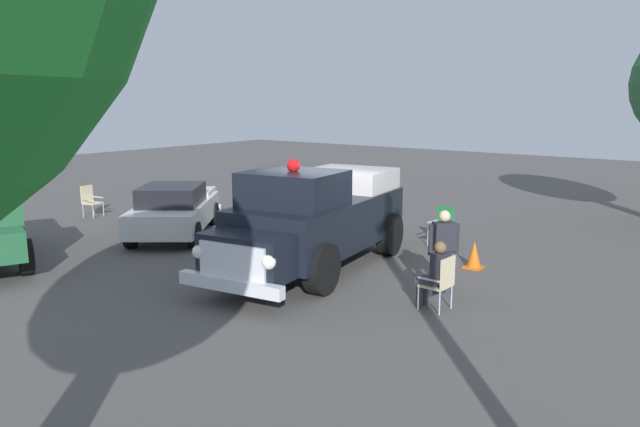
{
  "coord_description": "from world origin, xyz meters",
  "views": [
    {
      "loc": [
        -7.95,
        10.94,
        3.86
      ],
      "look_at": [
        0.26,
        0.12,
        1.24
      ],
      "focal_mm": 34.21,
      "sensor_mm": 36.0,
      "label": 1
    }
  ],
  "objects_px": {
    "lawn_chair_near_truck": "(441,279)",
    "lawn_chair_spare": "(443,223)",
    "spectator_seated": "(435,272)",
    "lawn_chair_by_car": "(90,199)",
    "traffic_cone": "(474,255)",
    "classic_hot_rod": "(175,209)",
    "vintage_fire_truck": "(315,217)",
    "spectator_standing": "(443,246)"
  },
  "relations": [
    {
      "from": "lawn_chair_near_truck",
      "to": "lawn_chair_spare",
      "type": "relative_size",
      "value": 1.0
    },
    {
      "from": "spectator_seated",
      "to": "lawn_chair_by_car",
      "type": "bearing_deg",
      "value": -5.28
    },
    {
      "from": "traffic_cone",
      "to": "lawn_chair_spare",
      "type": "bearing_deg",
      "value": -45.15
    },
    {
      "from": "lawn_chair_by_car",
      "to": "lawn_chair_spare",
      "type": "height_order",
      "value": "same"
    },
    {
      "from": "classic_hot_rod",
      "to": "spectator_seated",
      "type": "distance_m",
      "value": 8.71
    },
    {
      "from": "lawn_chair_near_truck",
      "to": "lawn_chair_spare",
      "type": "bearing_deg",
      "value": -64.25
    },
    {
      "from": "spectator_seated",
      "to": "traffic_cone",
      "type": "height_order",
      "value": "spectator_seated"
    },
    {
      "from": "vintage_fire_truck",
      "to": "traffic_cone",
      "type": "height_order",
      "value": "vintage_fire_truck"
    },
    {
      "from": "spectator_standing",
      "to": "traffic_cone",
      "type": "height_order",
      "value": "spectator_standing"
    },
    {
      "from": "classic_hot_rod",
      "to": "vintage_fire_truck",
      "type": "bearing_deg",
      "value": 176.01
    },
    {
      "from": "lawn_chair_spare",
      "to": "spectator_seated",
      "type": "distance_m",
      "value": 5.05
    },
    {
      "from": "lawn_chair_spare",
      "to": "spectator_seated",
      "type": "xyz_separation_m",
      "value": [
        -2.09,
        4.59,
        0.11
      ]
    },
    {
      "from": "lawn_chair_by_car",
      "to": "lawn_chair_spare",
      "type": "bearing_deg",
      "value": -162.62
    },
    {
      "from": "classic_hot_rod",
      "to": "lawn_chair_by_car",
      "type": "distance_m",
      "value": 4.3
    },
    {
      "from": "vintage_fire_truck",
      "to": "classic_hot_rod",
      "type": "relative_size",
      "value": 1.35
    },
    {
      "from": "lawn_chair_near_truck",
      "to": "traffic_cone",
      "type": "bearing_deg",
      "value": -77.68
    },
    {
      "from": "vintage_fire_truck",
      "to": "spectator_seated",
      "type": "bearing_deg",
      "value": 167.0
    },
    {
      "from": "classic_hot_rod",
      "to": "lawn_chair_spare",
      "type": "distance_m",
      "value": 7.4
    },
    {
      "from": "lawn_chair_near_truck",
      "to": "spectator_standing",
      "type": "height_order",
      "value": "spectator_standing"
    },
    {
      "from": "lawn_chair_by_car",
      "to": "vintage_fire_truck",
      "type": "bearing_deg",
      "value": 177.5
    },
    {
      "from": "lawn_chair_spare",
      "to": "spectator_seated",
      "type": "relative_size",
      "value": 0.79
    },
    {
      "from": "classic_hot_rod",
      "to": "spectator_standing",
      "type": "bearing_deg",
      "value": 178.6
    },
    {
      "from": "lawn_chair_near_truck",
      "to": "traffic_cone",
      "type": "height_order",
      "value": "lawn_chair_near_truck"
    },
    {
      "from": "lawn_chair_near_truck",
      "to": "spectator_seated",
      "type": "xyz_separation_m",
      "value": [
        0.13,
        -0.01,
        0.11
      ]
    },
    {
      "from": "lawn_chair_spare",
      "to": "traffic_cone",
      "type": "xyz_separation_m",
      "value": [
        -1.56,
        1.56,
        -0.28
      ]
    },
    {
      "from": "lawn_chair_spare",
      "to": "spectator_standing",
      "type": "height_order",
      "value": "spectator_standing"
    },
    {
      "from": "lawn_chair_spare",
      "to": "spectator_standing",
      "type": "distance_m",
      "value": 4.08
    },
    {
      "from": "traffic_cone",
      "to": "spectator_seated",
      "type": "bearing_deg",
      "value": 99.97
    },
    {
      "from": "vintage_fire_truck",
      "to": "lawn_chair_by_car",
      "type": "relative_size",
      "value": 6.08
    },
    {
      "from": "spectator_standing",
      "to": "spectator_seated",
      "type": "bearing_deg",
      "value": 108.06
    },
    {
      "from": "classic_hot_rod",
      "to": "spectator_seated",
      "type": "height_order",
      "value": "classic_hot_rod"
    },
    {
      "from": "lawn_chair_near_truck",
      "to": "lawn_chair_by_car",
      "type": "distance_m",
      "value": 13.12
    },
    {
      "from": "lawn_chair_by_car",
      "to": "traffic_cone",
      "type": "xyz_separation_m",
      "value": [
        -12.4,
        -1.83,
        -0.28
      ]
    },
    {
      "from": "lawn_chair_by_car",
      "to": "traffic_cone",
      "type": "bearing_deg",
      "value": -171.6
    },
    {
      "from": "lawn_chair_near_truck",
      "to": "classic_hot_rod",
      "type": "bearing_deg",
      "value": -7.5
    },
    {
      "from": "lawn_chair_near_truck",
      "to": "spectator_seated",
      "type": "height_order",
      "value": "spectator_seated"
    },
    {
      "from": "vintage_fire_truck",
      "to": "classic_hot_rod",
      "type": "bearing_deg",
      "value": -3.99
    },
    {
      "from": "classic_hot_rod",
      "to": "spectator_standing",
      "type": "height_order",
      "value": "spectator_standing"
    },
    {
      "from": "spectator_seated",
      "to": "vintage_fire_truck",
      "type": "bearing_deg",
      "value": -13.0
    },
    {
      "from": "vintage_fire_truck",
      "to": "spectator_standing",
      "type": "xyz_separation_m",
      "value": [
        -3.07,
        -0.16,
        -0.23
      ]
    },
    {
      "from": "classic_hot_rod",
      "to": "lawn_chair_near_truck",
      "type": "relative_size",
      "value": 4.5
    },
    {
      "from": "lawn_chair_near_truck",
      "to": "spectator_standing",
      "type": "bearing_deg",
      "value": -65.24
    }
  ]
}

